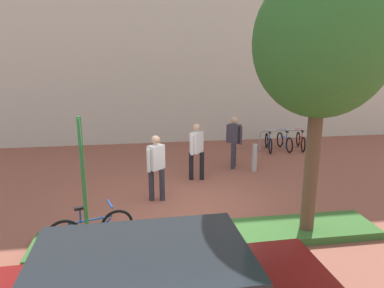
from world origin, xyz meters
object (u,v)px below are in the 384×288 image
(parking_sign_post, at_px, (82,166))
(bike_rack_cluster, at_px, (285,141))
(tree_sidewalk, at_px, (322,43))
(person_shirt_white, at_px, (156,164))
(bollard_steel, at_px, (255,158))
(person_shirt_blue, at_px, (197,148))
(bike_at_sign, at_px, (91,229))
(person_suited_dark, at_px, (234,139))

(parking_sign_post, xyz_separation_m, bike_rack_cluster, (6.78, 6.54, -1.34))
(tree_sidewalk, xyz_separation_m, person_shirt_white, (-2.96, 2.33, -2.88))
(bollard_steel, relative_size, person_shirt_blue, 0.52)
(bike_rack_cluster, bearing_deg, tree_sidewalk, -109.54)
(person_shirt_white, bearing_deg, tree_sidewalk, -38.20)
(bike_at_sign, bearing_deg, person_shirt_white, 56.21)
(parking_sign_post, bearing_deg, bike_at_sign, 66.96)
(bollard_steel, bearing_deg, parking_sign_post, -138.85)
(tree_sidewalk, xyz_separation_m, person_shirt_blue, (-1.69, 3.74, -2.88))
(bollard_steel, bearing_deg, bike_rack_cluster, 49.57)
(tree_sidewalk, bearing_deg, person_suited_dark, 93.17)
(bollard_steel, height_order, person_shirt_blue, person_shirt_blue)
(parking_sign_post, xyz_separation_m, bike_at_sign, (0.05, 0.13, -1.34))
(bike_rack_cluster, bearing_deg, bollard_steel, -130.43)
(person_suited_dark, height_order, person_shirt_white, same)
(bike_at_sign, xyz_separation_m, bike_rack_cluster, (6.72, 6.41, -0.00))
(person_suited_dark, xyz_separation_m, person_shirt_blue, (-1.43, -1.01, 0.00))
(bike_rack_cluster, relative_size, person_suited_dark, 1.23)
(bike_rack_cluster, relative_size, person_shirt_blue, 1.23)
(person_shirt_blue, height_order, person_shirt_white, same)
(tree_sidewalk, distance_m, parking_sign_post, 4.91)
(person_suited_dark, relative_size, person_shirt_white, 1.00)
(tree_sidewalk, height_order, person_shirt_blue, tree_sidewalk)
(parking_sign_post, xyz_separation_m, person_shirt_white, (1.45, 2.21, -0.71))
(person_suited_dark, bearing_deg, person_shirt_blue, -144.59)
(bike_at_sign, height_order, bike_rack_cluster, bike_at_sign)
(bike_at_sign, distance_m, person_suited_dark, 6.12)
(tree_sidewalk, height_order, bike_at_sign, tree_sidewalk)
(bike_rack_cluster, height_order, person_shirt_white, person_shirt_white)
(tree_sidewalk, bearing_deg, bollard_steel, 85.99)
(parking_sign_post, distance_m, person_shirt_white, 2.73)
(parking_sign_post, xyz_separation_m, person_shirt_blue, (2.72, 3.61, -0.71))
(tree_sidewalk, height_order, person_suited_dark, tree_sidewalk)
(tree_sidewalk, distance_m, bike_rack_cluster, 7.90)
(bike_rack_cluster, bearing_deg, bike_at_sign, -136.34)
(parking_sign_post, relative_size, bollard_steel, 2.89)
(parking_sign_post, height_order, person_shirt_blue, parking_sign_post)
(parking_sign_post, bearing_deg, bollard_steel, 41.15)
(bike_at_sign, bearing_deg, tree_sidewalk, -3.31)
(bike_at_sign, distance_m, bollard_steel, 6.13)
(tree_sidewalk, height_order, parking_sign_post, tree_sidewalk)
(tree_sidewalk, height_order, bollard_steel, tree_sidewalk)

